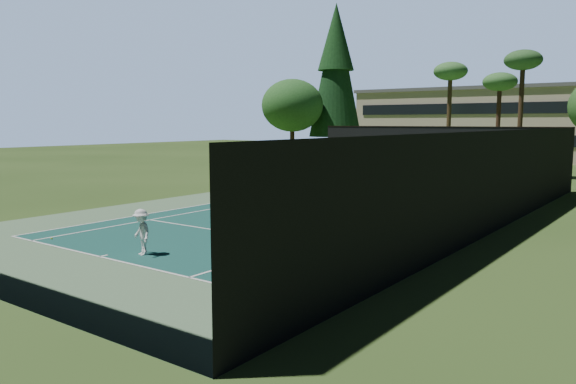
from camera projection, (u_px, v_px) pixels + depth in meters
name	position (u px, v px, depth m)	size (l,w,h in m)	color
ground	(308.00, 211.00, 27.56)	(160.00, 160.00, 0.00)	#304C1C
apron_slab	(308.00, 211.00, 27.56)	(18.00, 32.00, 0.01)	#5B805A
court_surface	(308.00, 210.00, 27.56)	(10.97, 23.77, 0.01)	#195048
court_lines	(308.00, 210.00, 27.56)	(11.07, 23.87, 0.01)	white
tennis_net	(308.00, 199.00, 27.49)	(12.90, 0.10, 1.10)	black
fence	(309.00, 170.00, 27.36)	(18.04, 32.05, 4.03)	black
player	(141.00, 232.00, 18.26)	(0.98, 0.57, 1.52)	white
tennis_ball_a	(52.00, 239.00, 20.78)	(0.07, 0.07, 0.07)	yellow
tennis_ball_b	(328.00, 201.00, 30.74)	(0.07, 0.07, 0.07)	#D5F136
tennis_ball_c	(376.00, 202.00, 30.41)	(0.06, 0.06, 0.06)	#B7D731
tennis_ball_d	(274.00, 189.00, 35.97)	(0.07, 0.07, 0.07)	#CDF036
park_bench	(400.00, 173.00, 41.57)	(1.50, 0.45, 1.02)	beige
trash_bin	(424.00, 176.00, 39.99)	(0.56, 0.56, 0.95)	black
pine_tree	(336.00, 64.00, 51.01)	(4.80, 4.80, 15.00)	#46311E
palm_a	(450.00, 76.00, 46.90)	(2.80, 2.80, 9.32)	#4C3720
palm_b	(500.00, 85.00, 46.54)	(2.80, 2.80, 8.42)	#41281C
palm_c	(523.00, 65.00, 42.51)	(2.80, 2.80, 9.77)	#412C1C
decid_tree_c	(292.00, 106.00, 49.46)	(5.44, 5.44, 8.09)	#4A301F
campus_building	(536.00, 123.00, 63.77)	(40.50, 12.50, 8.30)	beige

